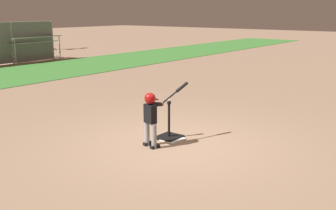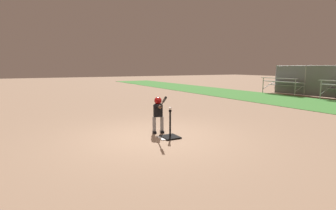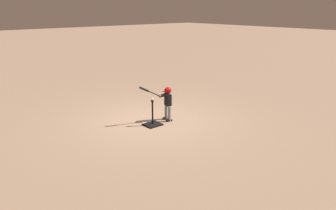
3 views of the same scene
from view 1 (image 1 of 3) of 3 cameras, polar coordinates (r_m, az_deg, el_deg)
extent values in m
plane|color=#93755B|center=(7.60, 1.30, -5.72)|extent=(90.00, 90.00, 0.00)
cylinder|color=#9E9EA3|center=(20.46, -21.69, 8.39)|extent=(0.08, 0.08, 2.01)
cylinder|color=#9E9EA3|center=(21.72, -16.42, 9.04)|extent=(0.08, 0.08, 2.01)
cube|color=white|center=(7.88, 0.47, -4.92)|extent=(0.48, 0.48, 0.02)
cube|color=black|center=(7.95, 0.14, -4.67)|extent=(0.48, 0.43, 0.04)
cylinder|color=black|center=(7.85, 0.14, -2.22)|extent=(0.05, 0.05, 0.67)
cylinder|color=black|center=(7.76, 0.15, 0.33)|extent=(0.08, 0.08, 0.05)
cylinder|color=gray|center=(7.49, -3.07, -4.13)|extent=(0.12, 0.12, 0.47)
cube|color=black|center=(7.56, -2.93, -5.59)|extent=(0.20, 0.13, 0.06)
cylinder|color=gray|center=(7.31, -2.05, -4.56)|extent=(0.12, 0.12, 0.47)
cube|color=black|center=(7.39, -1.91, -6.05)|extent=(0.20, 0.13, 0.06)
cube|color=black|center=(7.28, -2.60, -1.26)|extent=(0.19, 0.27, 0.35)
sphere|color=brown|center=(7.22, -2.62, 0.87)|extent=(0.18, 0.18, 0.18)
sphere|color=maroon|center=(7.21, -2.62, 0.96)|extent=(0.21, 0.21, 0.21)
cube|color=maroon|center=(7.27, -2.06, 0.85)|extent=(0.14, 0.18, 0.01)
cylinder|color=black|center=(7.35, -1.96, 0.16)|extent=(0.28, 0.21, 0.10)
cylinder|color=black|center=(7.29, -1.59, 0.05)|extent=(0.28, 0.09, 0.10)
sphere|color=brown|center=(7.40, -0.96, 0.13)|extent=(0.09, 0.09, 0.09)
cylinder|color=black|center=(7.55, 0.90, 1.67)|extent=(0.62, 0.18, 0.35)
cylinder|color=black|center=(7.65, 2.05, 2.62)|extent=(0.29, 0.13, 0.19)
cylinder|color=black|center=(7.39, -1.07, 0.04)|extent=(0.05, 0.06, 0.05)
sphere|color=white|center=(7.75, 0.15, 0.78)|extent=(0.07, 0.07, 0.07)
cube|color=#ADAFB7|center=(22.38, -21.05, 7.01)|extent=(3.00, 0.48, 0.04)
cube|color=#ADAFB7|center=(22.59, -21.35, 6.36)|extent=(3.01, 0.54, 0.04)
cube|color=#ADAFB7|center=(21.89, -20.21, 7.75)|extent=(3.00, 0.48, 0.04)
cube|color=#ADAFB7|center=(22.10, -20.52, 7.08)|extent=(3.01, 0.54, 0.04)
cube|color=#ADAFB7|center=(21.40, -19.32, 8.53)|extent=(3.00, 0.48, 0.04)
cube|color=#ADAFB7|center=(21.60, -19.65, 7.84)|extent=(3.01, 0.54, 0.04)
cube|color=#ADAFB7|center=(20.92, -18.38, 9.34)|extent=(3.00, 0.48, 0.04)
cube|color=#ADAFB7|center=(21.12, -18.73, 8.63)|extent=(3.01, 0.54, 0.04)
cylinder|color=#ADAFB7|center=(23.41, -18.65, 7.10)|extent=(0.06, 0.06, 0.33)
cylinder|color=#ADAFB7|center=(21.86, -15.45, 8.11)|extent=(0.06, 0.06, 1.24)
cylinder|color=#ADAFB7|center=(22.59, -17.17, 8.58)|extent=(0.23, 2.00, 0.96)
cylinder|color=#ADAFB7|center=(20.13, -21.30, 7.26)|extent=(0.06, 0.06, 1.24)
cylinder|color=#ADAFB7|center=(20.93, -22.96, 7.76)|extent=(0.23, 2.00, 0.96)
camera|label=2|loc=(12.00, 32.12, 8.49)|focal=28.00mm
camera|label=3|loc=(16.47, -8.00, 16.30)|focal=35.00mm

